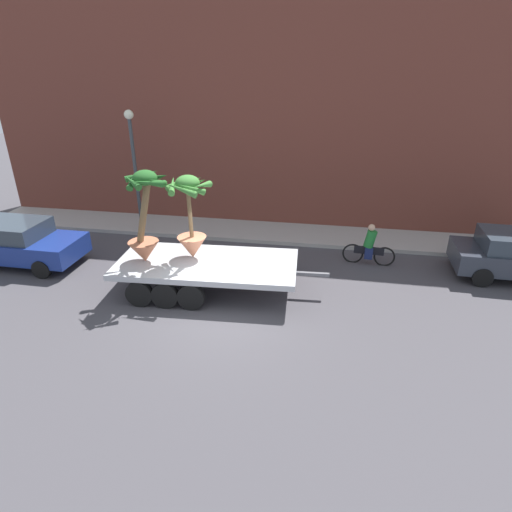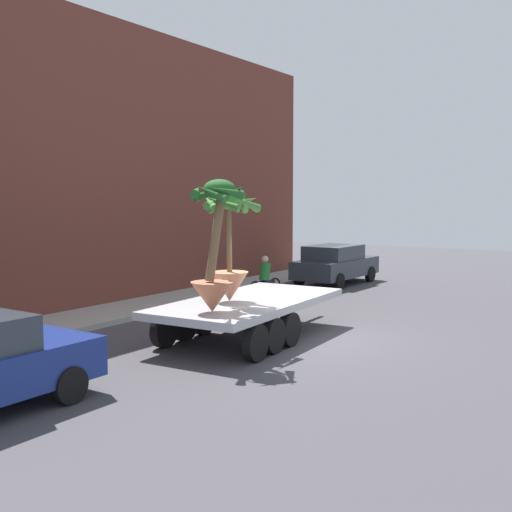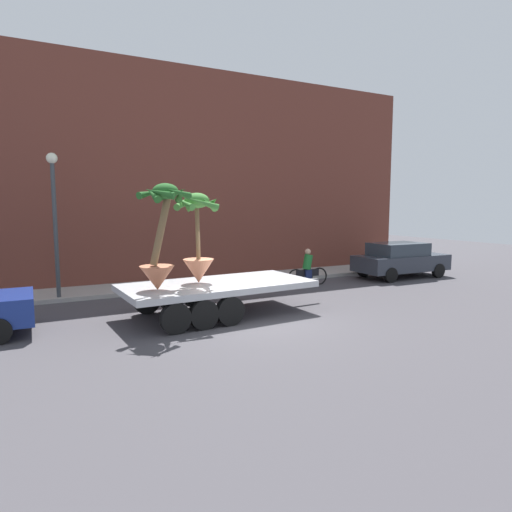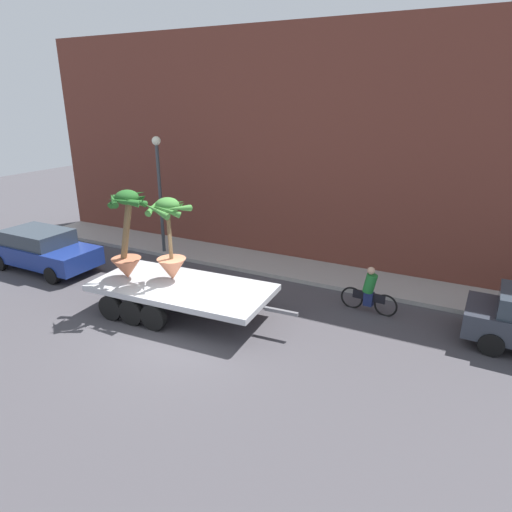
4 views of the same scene
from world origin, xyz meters
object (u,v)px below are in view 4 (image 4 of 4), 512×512
(potted_palm_middle, at_px, (170,241))
(cyclist, at_px, (369,292))
(flatbed_trailer, at_px, (176,290))
(street_lamp, at_px, (159,180))
(trailing_car, at_px, (42,249))
(potted_palm_rear, at_px, (127,239))

(potted_palm_middle, height_order, cyclist, potted_palm_middle)
(flatbed_trailer, height_order, potted_palm_middle, potted_palm_middle)
(potted_palm_middle, xyz_separation_m, street_lamp, (-3.57, 4.02, 0.98))
(cyclist, xyz_separation_m, trailing_car, (-12.35, -2.14, 0.16))
(flatbed_trailer, bearing_deg, trailing_car, 174.34)
(flatbed_trailer, relative_size, street_lamp, 1.37)
(potted_palm_middle, relative_size, street_lamp, 0.55)
(trailing_car, height_order, street_lamp, street_lamp)
(potted_palm_rear, bearing_deg, flatbed_trailer, 10.93)
(cyclist, height_order, trailing_car, trailing_car)
(potted_palm_rear, bearing_deg, street_lamp, 117.08)
(street_lamp, bearing_deg, potted_palm_middle, -48.44)
(street_lamp, bearing_deg, potted_palm_rear, -62.92)
(potted_palm_rear, xyz_separation_m, street_lamp, (-2.32, 4.55, 0.93))
(potted_palm_rear, height_order, street_lamp, street_lamp)
(potted_palm_rear, relative_size, potted_palm_middle, 1.09)
(cyclist, relative_size, street_lamp, 0.38)
(potted_palm_rear, height_order, trailing_car, potted_palm_rear)
(trailing_car, distance_m, street_lamp, 5.31)
(flatbed_trailer, xyz_separation_m, street_lamp, (-3.85, 4.25, 2.46))
(cyclist, bearing_deg, flatbed_trailer, -152.20)
(flatbed_trailer, relative_size, trailing_car, 1.45)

